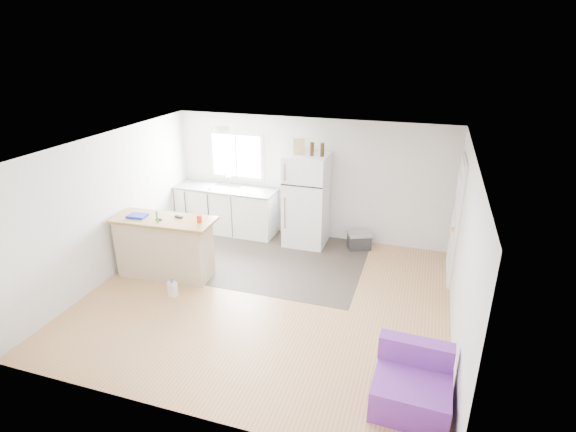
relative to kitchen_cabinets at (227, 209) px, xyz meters
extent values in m
cube|color=#9E7542|center=(1.69, -2.17, -0.49)|extent=(5.50, 5.00, 0.01)
cube|color=white|center=(1.69, -2.17, 1.92)|extent=(5.50, 5.00, 0.01)
cube|color=silver|center=(1.69, 0.33, 0.72)|extent=(5.50, 0.01, 2.40)
cube|color=silver|center=(1.69, -4.67, 0.72)|extent=(5.50, 0.01, 2.40)
cube|color=silver|center=(-1.06, -2.17, 0.72)|extent=(0.01, 5.00, 2.40)
cube|color=silver|center=(4.44, -2.17, 0.72)|extent=(0.01, 5.00, 2.40)
cube|color=#2E2923|center=(0.96, -0.92, -0.48)|extent=(4.05, 2.50, 0.00)
cube|color=white|center=(0.14, 0.32, 1.07)|extent=(1.18, 0.04, 0.98)
cube|color=white|center=(0.14, 0.30, 1.07)|extent=(1.05, 0.01, 0.85)
cube|color=white|center=(0.14, 0.29, 1.07)|extent=(0.03, 0.02, 0.85)
cube|color=white|center=(4.41, -0.62, 0.53)|extent=(0.05, 0.82, 2.03)
cube|color=white|center=(4.42, -0.62, 0.54)|extent=(0.03, 0.92, 2.10)
sphere|color=gold|center=(4.36, -0.94, 0.52)|extent=(0.07, 0.07, 0.07)
cylinder|color=white|center=(0.49, -0.97, 1.88)|extent=(0.30, 0.30, 0.07)
cube|color=white|center=(0.00, 0.00, -0.03)|extent=(2.08, 0.66, 0.91)
cube|color=slate|center=(0.00, 0.00, 0.45)|extent=(2.14, 0.71, 0.04)
cube|color=silver|center=(0.00, -0.03, 0.45)|extent=(0.58, 0.45, 0.06)
cube|color=tan|center=(-0.19, -2.03, 0.02)|extent=(1.58, 0.63, 1.00)
cube|color=#A67D47|center=(-0.16, -2.03, 0.54)|extent=(1.73, 0.73, 0.04)
cube|color=white|center=(1.73, -0.06, 0.41)|extent=(0.79, 0.74, 1.79)
cube|color=black|center=(1.73, -0.43, 0.80)|extent=(0.79, 0.01, 0.02)
cube|color=silver|center=(1.42, -0.44, 1.04)|extent=(0.03, 0.02, 0.32)
cube|color=silver|center=(1.42, -0.44, 0.25)|extent=(0.03, 0.02, 0.63)
cube|color=#2A2A2C|center=(2.78, -0.01, -0.34)|extent=(0.49, 0.42, 0.28)
cube|color=gray|center=(2.78, -0.01, -0.18)|extent=(0.52, 0.45, 0.06)
cube|color=#6A2F9A|center=(3.98, -3.81, -0.29)|extent=(0.85, 0.80, 0.39)
cube|color=#6A2F9A|center=(3.98, -3.52, 0.05)|extent=(0.83, 0.23, 0.29)
cube|color=white|center=(0.26, -2.60, -0.36)|extent=(0.15, 0.12, 0.24)
cylinder|color=#174AA5|center=(0.26, -2.60, -0.22)|extent=(0.06, 0.06, 0.05)
cylinder|color=green|center=(-0.20, -2.10, 0.17)|extent=(0.18, 0.31, 1.22)
sphere|color=beige|center=(-0.32, -2.22, -0.42)|extent=(0.14, 0.14, 0.14)
cylinder|color=red|center=(0.48, -1.99, 0.62)|extent=(0.08, 0.08, 0.12)
cube|color=#1521CC|center=(-0.61, -2.09, 0.58)|extent=(0.31, 0.24, 0.04)
cube|color=black|center=(0.06, -1.92, 0.58)|extent=(0.15, 0.08, 0.03)
cube|color=black|center=(-0.18, -2.11, 0.57)|extent=(0.10, 0.05, 0.03)
cube|color=tan|center=(1.58, -0.10, 1.45)|extent=(0.22, 0.14, 0.30)
cylinder|color=#331E09|center=(1.84, -0.12, 1.43)|extent=(0.08, 0.08, 0.25)
cylinder|color=#331E09|center=(2.03, -0.11, 1.43)|extent=(0.07, 0.07, 0.25)
camera|label=1|loc=(3.86, -7.87, 3.34)|focal=28.00mm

